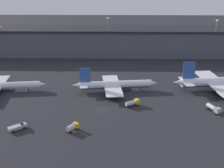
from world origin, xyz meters
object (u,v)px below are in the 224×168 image
object	(u,v)px
airplane_1	(115,85)
airplane_2	(218,82)
service_vehicle_0	(18,127)
service_vehicle_3	(72,127)
service_vehicle_4	(214,108)
service_vehicle_2	(132,103)

from	to	relation	value
airplane_1	airplane_2	distance (m)	51.23
airplane_1	airplane_2	bearing A→B (deg)	-3.08
service_vehicle_0	airplane_1	bearing A→B (deg)	8.98
service_vehicle_3	service_vehicle_4	bearing A→B (deg)	-36.93
airplane_2	service_vehicle_3	bearing A→B (deg)	-154.53
airplane_1	service_vehicle_3	distance (m)	41.15
airplane_2	service_vehicle_2	distance (m)	47.86
service_vehicle_2	service_vehicle_4	distance (m)	33.58
airplane_2	airplane_1	bearing A→B (deg)	176.92
airplane_1	service_vehicle_3	bearing A→B (deg)	-117.97
airplane_2	service_vehicle_3	world-z (taller)	airplane_2
service_vehicle_2	service_vehicle_4	xyz separation A→B (m)	(33.27, -4.61, 0.03)
service_vehicle_3	service_vehicle_4	world-z (taller)	service_vehicle_4
service_vehicle_0	service_vehicle_4	bearing A→B (deg)	-26.28
airplane_2	service_vehicle_0	distance (m)	95.42
service_vehicle_3	service_vehicle_0	bearing A→B (deg)	124.75
airplane_1	airplane_2	size ratio (longest dim) A/B	0.90
airplane_2	service_vehicle_0	bearing A→B (deg)	-161.31
airplane_2	service_vehicle_4	xyz separation A→B (m)	(-10.00, -24.95, -2.19)
service_vehicle_2	service_vehicle_3	size ratio (longest dim) A/B	1.26
service_vehicle_2	service_vehicle_3	bearing A→B (deg)	-167.08
service_vehicle_0	service_vehicle_3	distance (m)	20.14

